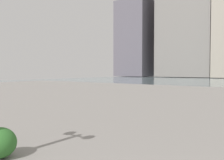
{
  "coord_description": "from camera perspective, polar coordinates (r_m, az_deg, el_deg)",
  "views": [
    {
      "loc": [
        -0.18,
        1.23,
        1.73
      ],
      "look_at": [
        7.12,
        -8.3,
        1.27
      ],
      "focal_mm": 39.88,
      "sensor_mm": 36.0,
      "label": 1
    }
  ],
  "objects": [
    {
      "name": "building_highrise",
      "position": [
        80.09,
        5.85,
        9.24
      ],
      "size": [
        10.31,
        11.61,
        23.22
      ],
      "color": "#5B5660",
      "rests_on": "ground"
    },
    {
      "name": "building_annex",
      "position": [
        75.84,
        17.26,
        11.81
      ],
      "size": [
        15.39,
        12.95,
        31.18
      ],
      "color": "gray",
      "rests_on": "ground"
    }
  ]
}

